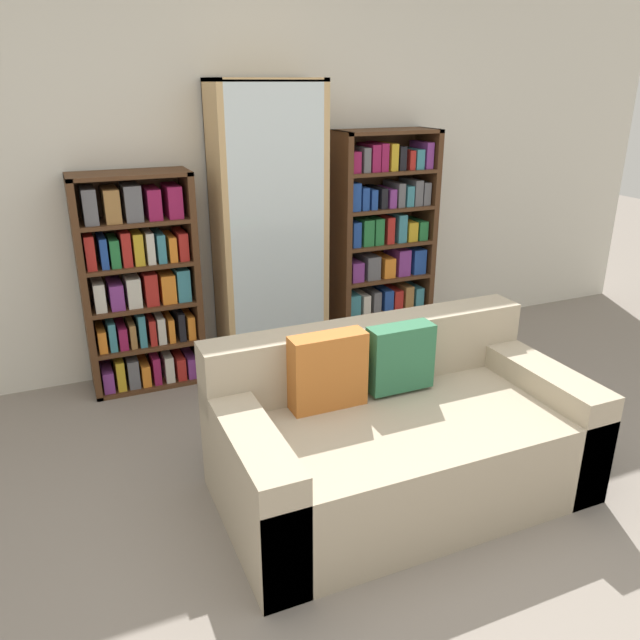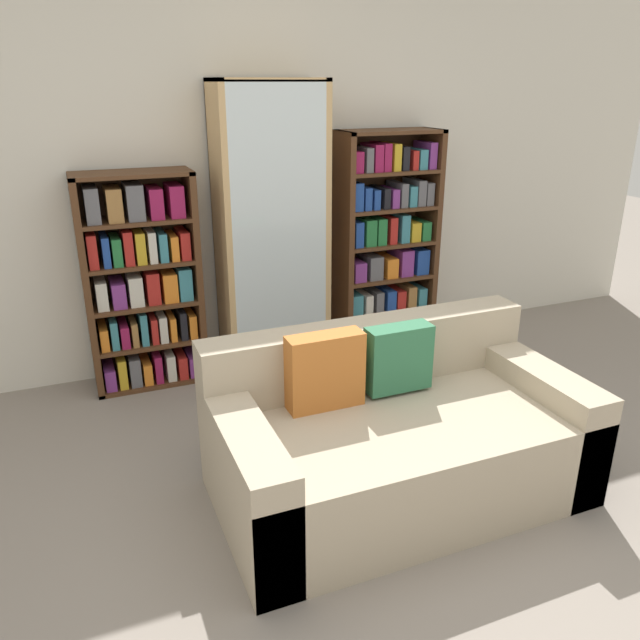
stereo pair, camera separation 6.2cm
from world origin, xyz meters
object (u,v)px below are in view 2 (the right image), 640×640
(couch, at_px, (395,438))
(bookshelf_left, at_px, (142,283))
(wine_bottle, at_px, (365,374))
(display_cabinet, at_px, (271,231))
(bookshelf_right, at_px, (385,244))

(couch, bearing_deg, bookshelf_left, 118.85)
(bookshelf_left, relative_size, wine_bottle, 3.92)
(couch, xyz_separation_m, bookshelf_left, (-0.91, 1.66, 0.40))
(couch, distance_m, bookshelf_left, 1.93)
(display_cabinet, bearing_deg, wine_bottle, -63.21)
(display_cabinet, height_order, bookshelf_right, display_cabinet)
(bookshelf_left, relative_size, display_cabinet, 0.72)
(wine_bottle, bearing_deg, couch, -108.20)
(couch, distance_m, display_cabinet, 1.77)
(bookshelf_left, xyz_separation_m, wine_bottle, (1.22, -0.73, -0.54))
(bookshelf_right, xyz_separation_m, wine_bottle, (-0.50, -0.73, -0.62))
(bookshelf_left, relative_size, bookshelf_right, 0.88)
(bookshelf_left, bearing_deg, wine_bottle, -31.00)
(couch, xyz_separation_m, display_cabinet, (-0.06, 1.64, 0.66))
(bookshelf_left, height_order, display_cabinet, display_cabinet)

